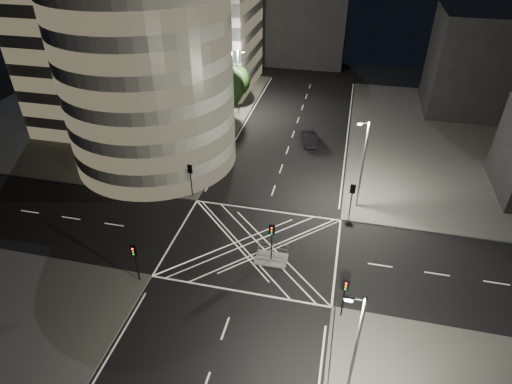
% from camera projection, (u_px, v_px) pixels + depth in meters
% --- Properties ---
extents(ground, '(120.00, 120.00, 0.00)m').
position_uv_depth(ground, '(254.00, 246.00, 41.75)').
color(ground, black).
rests_on(ground, ground).
extents(sidewalk_far_left, '(42.00, 42.00, 0.15)m').
position_uv_depth(sidewalk_far_left, '(117.00, 110.00, 68.85)').
color(sidewalk_far_left, '#5B5855').
rests_on(sidewalk_far_left, ground).
extents(sidewalk_far_right, '(42.00, 42.00, 0.15)m').
position_uv_depth(sidewalk_far_right, '(506.00, 149.00, 58.14)').
color(sidewalk_far_right, '#5B5855').
rests_on(sidewalk_far_right, ground).
extents(central_island, '(3.00, 2.00, 0.15)m').
position_uv_depth(central_island, '(271.00, 259.00, 40.13)').
color(central_island, slate).
rests_on(central_island, ground).
extents(office_tower_curved, '(30.00, 29.00, 27.20)m').
position_uv_depth(office_tower_curved, '(127.00, 48.00, 53.59)').
color(office_tower_curved, gray).
rests_on(office_tower_curved, sidewalk_far_left).
extents(office_block_rear, '(24.00, 16.00, 22.00)m').
position_uv_depth(office_block_rear, '(185.00, 20.00, 73.44)').
color(office_block_rear, gray).
rests_on(office_block_rear, sidewalk_far_left).
extents(building_right_far, '(14.00, 12.00, 15.00)m').
position_uv_depth(building_right_far, '(480.00, 63.00, 64.93)').
color(building_right_far, black).
rests_on(building_right_far, sidewalk_far_right).
extents(building_far_end, '(18.00, 8.00, 18.00)m').
position_uv_depth(building_far_end, '(301.00, 18.00, 84.23)').
color(building_far_end, black).
rests_on(building_far_end, ground).
extents(tree_a, '(3.81, 3.81, 6.78)m').
position_uv_depth(tree_a, '(182.00, 149.00, 48.30)').
color(tree_a, black).
rests_on(tree_a, sidewalk_far_left).
extents(tree_b, '(4.12, 4.12, 7.42)m').
position_uv_depth(tree_b, '(199.00, 123.00, 52.88)').
color(tree_b, black).
rests_on(tree_b, sidewalk_far_left).
extents(tree_c, '(4.56, 4.56, 6.87)m').
position_uv_depth(tree_c, '(214.00, 110.00, 58.17)').
color(tree_c, black).
rests_on(tree_c, sidewalk_far_left).
extents(tree_d, '(5.44, 5.44, 8.58)m').
position_uv_depth(tree_d, '(226.00, 86.00, 62.33)').
color(tree_d, black).
rests_on(tree_d, sidewalk_far_left).
extents(tree_e, '(4.31, 4.31, 6.69)m').
position_uv_depth(tree_e, '(237.00, 81.00, 67.87)').
color(tree_e, black).
rests_on(tree_e, sidewalk_far_left).
extents(traffic_signal_fl, '(0.55, 0.22, 4.00)m').
position_uv_depth(traffic_signal_fl, '(190.00, 174.00, 47.22)').
color(traffic_signal_fl, black).
rests_on(traffic_signal_fl, sidewalk_far_left).
extents(traffic_signal_nl, '(0.55, 0.22, 4.00)m').
position_uv_depth(traffic_signal_nl, '(135.00, 257.00, 36.25)').
color(traffic_signal_nl, black).
rests_on(traffic_signal_nl, sidewalk_near_left).
extents(traffic_signal_fr, '(0.55, 0.22, 4.00)m').
position_uv_depth(traffic_signal_fr, '(352.00, 195.00, 43.97)').
color(traffic_signal_fr, black).
rests_on(traffic_signal_fr, sidewalk_far_right).
extents(traffic_signal_nr, '(0.55, 0.22, 4.00)m').
position_uv_depth(traffic_signal_nr, '(345.00, 292.00, 33.00)').
color(traffic_signal_nr, black).
rests_on(traffic_signal_nr, sidewalk_near_right).
extents(traffic_signal_island, '(0.55, 0.22, 4.00)m').
position_uv_depth(traffic_signal_island, '(272.00, 236.00, 38.53)').
color(traffic_signal_island, black).
rests_on(traffic_signal_island, central_island).
extents(street_lamp_left_near, '(1.25, 0.25, 10.00)m').
position_uv_depth(street_lamp_left_near, '(199.00, 132.00, 50.06)').
color(street_lamp_left_near, slate).
rests_on(street_lamp_left_near, sidewalk_far_left).
extents(street_lamp_left_far, '(1.25, 0.25, 10.00)m').
position_uv_depth(street_lamp_left_far, '(238.00, 80.00, 64.59)').
color(street_lamp_left_far, slate).
rests_on(street_lamp_left_far, sidewalk_far_left).
extents(street_lamp_right_far, '(1.25, 0.25, 10.00)m').
position_uv_depth(street_lamp_right_far, '(362.00, 163.00, 44.16)').
color(street_lamp_right_far, slate).
rests_on(street_lamp_right_far, sidewalk_far_right).
extents(street_lamp_right_near, '(1.25, 0.25, 10.00)m').
position_uv_depth(street_lamp_right_near, '(354.00, 351.00, 25.60)').
color(street_lamp_right_near, slate).
rests_on(street_lamp_right_near, sidewalk_near_right).
extents(railing_near_right, '(0.06, 11.70, 1.10)m').
position_uv_depth(railing_near_right, '(330.00, 368.00, 30.02)').
color(railing_near_right, slate).
rests_on(railing_near_right, sidewalk_near_right).
extents(railing_island_south, '(2.80, 0.06, 1.10)m').
position_uv_depth(railing_island_south, '(269.00, 261.00, 39.05)').
color(railing_island_south, slate).
rests_on(railing_island_south, central_island).
extents(railing_island_north, '(2.80, 0.06, 1.10)m').
position_uv_depth(railing_island_north, '(273.00, 248.00, 40.50)').
color(railing_island_north, slate).
rests_on(railing_island_north, central_island).
extents(sedan, '(2.89, 5.14, 1.60)m').
position_uv_depth(sedan, '(309.00, 138.00, 59.12)').
color(sedan, black).
rests_on(sedan, ground).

